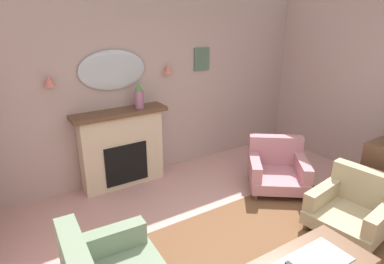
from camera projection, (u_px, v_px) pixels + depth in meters
wall_back at (160, 84)px, 5.18m from camera, size 6.26×0.10×2.82m
patterned_rug at (284, 262)px, 3.50m from camera, size 3.20×2.40×0.01m
fireplace at (122, 149)px, 4.91m from camera, size 1.36×0.36×1.16m
mantel_vase_centre at (139, 96)px, 4.77m from camera, size 0.13×0.13×0.41m
wall_mirror at (113, 70)px, 4.63m from camera, size 0.96×0.06×0.56m
wall_sconce_left at (49, 81)px, 4.18m from camera, size 0.14×0.14×0.14m
wall_sconce_right at (168, 69)px, 5.04m from camera, size 0.14×0.14×0.14m
framed_picture at (202, 59)px, 5.38m from camera, size 0.28×0.03×0.36m
armchair_in_corner at (277, 167)px, 4.94m from camera, size 1.13×1.14×0.71m
armchair_beside_couch at (354, 207)px, 3.95m from camera, size 0.93×0.92×0.71m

